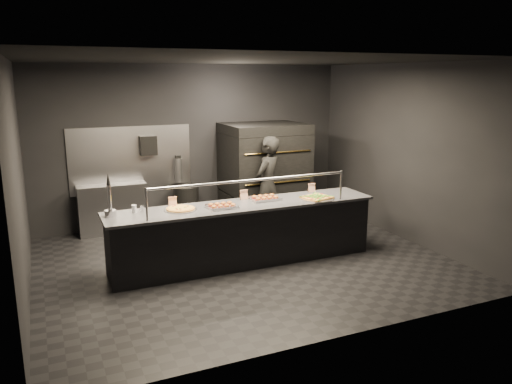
% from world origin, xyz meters
% --- Properties ---
extents(room, '(6.04, 6.00, 3.00)m').
position_xyz_m(room, '(-0.02, 0.05, 1.50)').
color(room, black).
rests_on(room, ground).
extents(service_counter, '(4.10, 0.78, 1.37)m').
position_xyz_m(service_counter, '(0.00, -0.00, 0.46)').
color(service_counter, black).
rests_on(service_counter, ground).
extents(pizza_oven, '(1.50, 1.23, 1.91)m').
position_xyz_m(pizza_oven, '(1.20, 1.90, 0.97)').
color(pizza_oven, black).
rests_on(pizza_oven, ground).
extents(prep_shelf, '(1.20, 0.35, 0.90)m').
position_xyz_m(prep_shelf, '(-1.60, 2.32, 0.45)').
color(prep_shelf, '#99999E').
rests_on(prep_shelf, ground).
extents(towel_dispenser, '(0.30, 0.20, 0.35)m').
position_xyz_m(towel_dispenser, '(-0.90, 2.39, 1.55)').
color(towel_dispenser, black).
rests_on(towel_dispenser, room).
extents(fire_extinguisher, '(0.14, 0.14, 0.51)m').
position_xyz_m(fire_extinguisher, '(-0.35, 2.40, 1.06)').
color(fire_extinguisher, '#B2B2B7').
rests_on(fire_extinguisher, room).
extents(beer_tap, '(0.15, 0.22, 0.59)m').
position_xyz_m(beer_tap, '(-1.91, 0.11, 1.09)').
color(beer_tap, silver).
rests_on(beer_tap, service_counter).
extents(round_pizza, '(0.47, 0.47, 0.03)m').
position_xyz_m(round_pizza, '(-0.95, 0.06, 0.94)').
color(round_pizza, silver).
rests_on(round_pizza, service_counter).
extents(slider_tray_a, '(0.47, 0.38, 0.07)m').
position_xyz_m(slider_tray_a, '(-0.37, -0.06, 0.95)').
color(slider_tray_a, silver).
rests_on(slider_tray_a, service_counter).
extents(slider_tray_b, '(0.45, 0.34, 0.07)m').
position_xyz_m(slider_tray_b, '(0.40, 0.12, 0.95)').
color(slider_tray_b, silver).
rests_on(slider_tray_b, service_counter).
extents(square_pizza, '(0.52, 0.52, 0.05)m').
position_xyz_m(square_pizza, '(1.17, -0.15, 0.94)').
color(square_pizza, silver).
rests_on(square_pizza, service_counter).
extents(condiment_jar, '(0.17, 0.07, 0.11)m').
position_xyz_m(condiment_jar, '(-1.55, 0.17, 0.97)').
color(condiment_jar, silver).
rests_on(condiment_jar, service_counter).
extents(tent_cards, '(2.45, 0.04, 0.15)m').
position_xyz_m(tent_cards, '(0.14, 0.28, 1.00)').
color(tent_cards, white).
rests_on(tent_cards, service_counter).
extents(trash_bin, '(0.47, 0.47, 0.78)m').
position_xyz_m(trash_bin, '(-0.27, 2.18, 0.39)').
color(trash_bin, black).
rests_on(trash_bin, ground).
extents(worker, '(0.77, 0.73, 1.76)m').
position_xyz_m(worker, '(0.94, 1.18, 0.88)').
color(worker, black).
rests_on(worker, ground).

